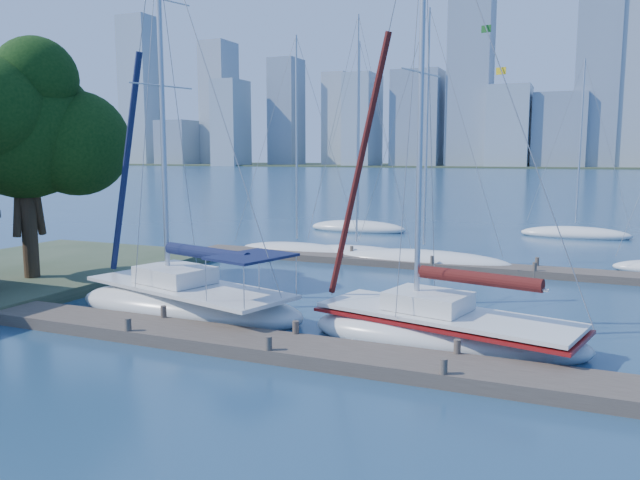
% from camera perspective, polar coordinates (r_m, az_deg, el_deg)
% --- Properties ---
extents(ground, '(700.00, 700.00, 0.00)m').
position_cam_1_polar(ground, '(18.97, -3.41, -10.39)').
color(ground, navy).
rests_on(ground, ground).
extents(near_dock, '(26.00, 2.00, 0.40)m').
position_cam_1_polar(near_dock, '(18.91, -3.42, -9.82)').
color(near_dock, '#463D33').
rests_on(near_dock, ground).
extents(far_dock, '(30.00, 1.80, 0.36)m').
position_cam_1_polar(far_dock, '(33.18, 12.20, -2.35)').
color(far_dock, '#463D33').
rests_on(far_dock, ground).
extents(far_shore, '(800.00, 100.00, 1.50)m').
position_cam_1_polar(far_shore, '(336.26, 21.85, 6.22)').
color(far_shore, '#38472D').
rests_on(far_shore, ground).
extents(tree, '(8.28, 7.54, 10.78)m').
position_cam_1_polar(tree, '(30.23, -25.51, 9.49)').
color(tree, black).
rests_on(tree, ground).
extents(sailboat_navy, '(9.97, 5.55, 15.08)m').
position_cam_1_polar(sailboat_navy, '(23.70, -12.08, -4.10)').
color(sailboat_navy, silver).
rests_on(sailboat_navy, ground).
extents(sailboat_maroon, '(9.13, 4.76, 15.08)m').
position_cam_1_polar(sailboat_maroon, '(19.95, 11.36, -6.11)').
color(sailboat_maroon, silver).
rests_on(sailboat_maroon, ground).
extents(bg_boat_0, '(7.66, 4.74, 13.07)m').
position_cam_1_polar(bg_boat_0, '(37.38, -2.11, -0.93)').
color(bg_boat_0, silver).
rests_on(bg_boat_0, ground).
extents(bg_boat_1, '(7.39, 3.69, 13.95)m').
position_cam_1_polar(bg_boat_1, '(36.25, 3.35, -1.20)').
color(bg_boat_1, silver).
rests_on(bg_boat_1, ground).
extents(bg_boat_2, '(9.66, 6.05, 13.79)m').
position_cam_1_polar(bg_boat_2, '(34.08, 9.46, -1.84)').
color(bg_boat_2, silver).
rests_on(bg_boat_2, ground).
extents(bg_boat_6, '(7.81, 2.73, 14.80)m').
position_cam_1_polar(bg_boat_6, '(48.89, 3.49, 1.18)').
color(bg_boat_6, silver).
rests_on(bg_boat_6, ground).
extents(bg_boat_7, '(7.85, 5.01, 12.94)m').
position_cam_1_polar(bg_boat_7, '(48.81, 22.30, 0.56)').
color(bg_boat_7, silver).
rests_on(bg_boat_7, ground).
extents(skyline, '(503.80, 51.31, 118.12)m').
position_cam_1_polar(skyline, '(308.14, 26.08, 12.74)').
color(skyline, gray).
rests_on(skyline, ground).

